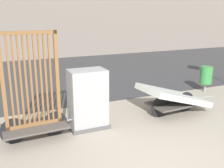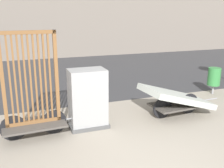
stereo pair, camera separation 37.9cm
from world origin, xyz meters
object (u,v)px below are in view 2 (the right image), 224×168
bike_cart_with_mattress (177,98)px  trash_bin (214,77)px  utility_cabinet (88,100)px  bike_cart_with_bedframe (33,102)px

bike_cart_with_mattress → trash_bin: 2.44m
bike_cart_with_mattress → utility_cabinet: size_ratio=1.68×
bike_cart_with_bedframe → utility_cabinet: bike_cart_with_bedframe is taller
bike_cart_with_mattress → trash_bin: trash_bin is taller
bike_cart_with_mattress → utility_cabinet: (-2.22, 0.13, 0.16)m
utility_cabinet → trash_bin: bearing=13.5°
bike_cart_with_bedframe → utility_cabinet: 1.18m
utility_cabinet → bike_cart_with_bedframe: bearing=-173.6°
bike_cart_with_bedframe → trash_bin: size_ratio=2.57×
bike_cart_with_bedframe → bike_cart_with_mattress: bike_cart_with_bedframe is taller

